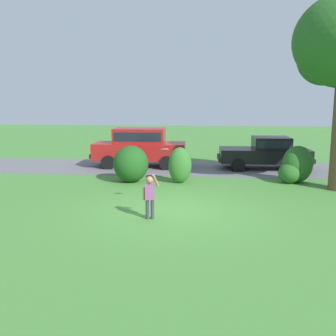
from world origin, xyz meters
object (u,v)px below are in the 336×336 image
object	(u,v)px
parked_suv	(140,145)
frisbee	(164,150)
child_thrower	(150,194)
parked_sedan	(266,152)

from	to	relation	value
parked_suv	frisbee	xyz separation A→B (m)	(2.03, -7.31, 0.70)
child_thrower	frisbee	bearing A→B (deg)	77.08
parked_suv	child_thrower	size ratio (longest dim) A/B	3.70
parked_sedan	parked_suv	xyz separation A→B (m)	(-6.17, 0.10, 0.23)
parked_sedan	child_thrower	world-z (taller)	parked_sedan
parked_suv	child_thrower	xyz separation A→B (m)	(1.76, -8.51, -0.36)
parked_sedan	child_thrower	bearing A→B (deg)	-117.68
parked_suv	parked_sedan	bearing A→B (deg)	-0.91
parked_sedan	child_thrower	xyz separation A→B (m)	(-4.41, -8.41, -0.13)
parked_suv	frisbee	size ratio (longest dim) A/B	16.04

